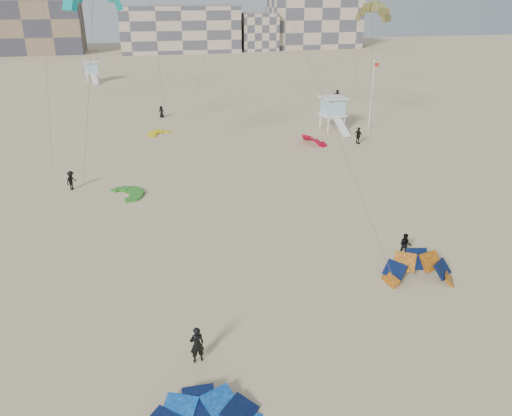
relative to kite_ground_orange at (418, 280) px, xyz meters
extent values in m
plane|color=#C9B987|center=(-12.92, -4.67, 0.00)|extent=(320.00, 320.00, 0.00)
imported|color=black|center=(-13.61, -4.10, 0.94)|extent=(0.75, 0.57, 1.87)
imported|color=black|center=(0.60, 2.85, 0.79)|extent=(0.97, 0.91, 1.58)
imported|color=black|center=(-21.55, 20.03, 0.84)|extent=(1.12, 1.25, 1.68)
imported|color=black|center=(8.17, 27.54, 0.94)|extent=(0.88, 1.20, 1.89)
imported|color=black|center=(-12.55, 45.26, 0.78)|extent=(0.89, 0.73, 1.57)
imported|color=black|center=(14.88, 50.92, 0.81)|extent=(1.26, 1.51, 1.63)
cylinder|color=#3F3F3F|center=(-19.16, 19.52, 8.10)|extent=(2.49, 1.44, 14.21)
cylinder|color=#3F3F3F|center=(-3.47, 11.34, 11.16)|extent=(1.67, 27.65, 20.35)
cylinder|color=#3F3F3F|center=(-23.12, 25.92, 8.47)|extent=(0.59, 6.49, 14.95)
cylinder|color=#3F3F3F|center=(-12.94, 37.45, 13.31)|extent=(1.43, 11.73, 24.63)
cylinder|color=#3F3F3F|center=(8.71, 26.63, 7.27)|extent=(1.00, 4.43, 12.55)
cylinder|color=#3F3F3F|center=(15.27, 45.13, 10.05)|extent=(1.05, 3.17, 18.10)
cylinder|color=#3F3F3F|center=(-3.73, 54.58, 12.25)|extent=(6.42, 2.69, 22.51)
cylinder|color=#3F3F3F|center=(-20.65, 54.18, 8.39)|extent=(0.61, 4.95, 14.79)
cube|color=white|center=(7.54, 34.02, 1.84)|extent=(3.03, 3.03, 0.14)
cube|color=#A2CADE|center=(7.54, 34.02, 2.89)|extent=(2.49, 2.49, 1.96)
cube|color=white|center=(7.54, 34.02, 3.95)|extent=(3.14, 3.14, 0.16)
cube|color=white|center=(7.54, 31.37, 0.88)|extent=(1.28, 2.88, 1.63)
cube|color=white|center=(-23.50, 76.96, 1.69)|extent=(2.96, 2.96, 0.13)
cube|color=#A2CADE|center=(-23.50, 76.96, 2.66)|extent=(2.44, 2.44, 1.81)
cube|color=white|center=(-23.50, 76.96, 3.63)|extent=(3.07, 3.07, 0.14)
cube|color=white|center=(-23.50, 74.52, 0.81)|extent=(1.37, 2.69, 1.50)
cylinder|color=white|center=(12.01, 33.13, 4.15)|extent=(0.10, 0.10, 8.29)
cube|color=red|center=(12.32, 33.13, 7.77)|extent=(0.62, 0.02, 0.41)
cube|color=#81654E|center=(-42.92, 129.33, 9.00)|extent=(28.00, 14.00, 18.00)
cube|color=tan|center=(-2.92, 125.33, 6.00)|extent=(32.00, 16.00, 12.00)
cube|color=tan|center=(37.08, 127.33, 8.00)|extent=(26.00, 14.00, 16.00)
cube|color=tan|center=(19.08, 123.33, 5.00)|extent=(10.00, 10.00, 10.00)
camera|label=1|loc=(-15.10, -22.60, 15.78)|focal=35.00mm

